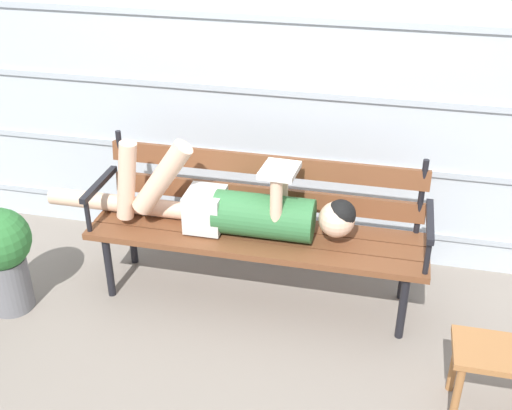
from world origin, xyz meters
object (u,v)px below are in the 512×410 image
Objects in this scene: footstool at (498,365)px; park_bench at (259,220)px; reclining_person at (234,207)px; potted_plant at (2,253)px.

park_bench is at bearing 151.17° from footstool.
reclining_person is at bearing -150.70° from park_bench.
footstool is at bearing -4.78° from potted_plant.
reclining_person is 4.37× the size of footstool.
park_bench is at bearing 29.30° from reclining_person.
potted_plant is (-1.18, -0.39, -0.21)m from reclining_person.
park_bench is 0.17m from reclining_person.
reclining_person reaches higher than park_bench.
reclining_person is (-0.12, -0.07, 0.10)m from park_bench.
potted_plant reaches higher than footstool.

